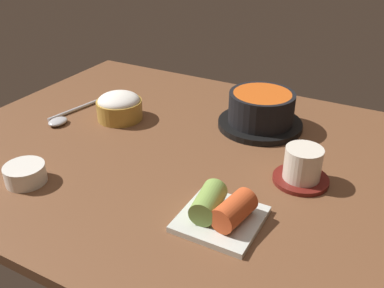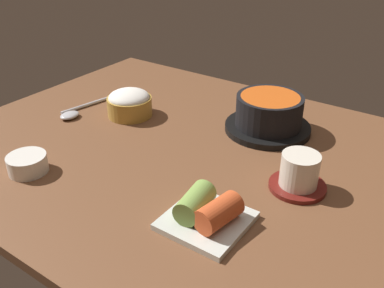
{
  "view_description": "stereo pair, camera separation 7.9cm",
  "coord_description": "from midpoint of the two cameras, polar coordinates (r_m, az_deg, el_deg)",
  "views": [
    {
      "loc": [
        35.52,
        -63.92,
        44.41
      ],
      "look_at": [
        2.0,
        -2.0,
        5.0
      ],
      "focal_mm": 39.65,
      "sensor_mm": 36.0,
      "label": 1
    },
    {
      "loc": [
        42.27,
        -59.76,
        44.41
      ],
      "look_at": [
        2.0,
        -2.0,
        5.0
      ],
      "focal_mm": 39.65,
      "sensor_mm": 36.0,
      "label": 2
    }
  ],
  "objects": [
    {
      "name": "tea_cup_with_saucer",
      "position": [
        0.75,
        11.64,
        -3.23
      ],
      "size": [
        9.85,
        9.85,
        6.61
      ],
      "color": "maroon",
      "rests_on": "dining_table"
    },
    {
      "name": "stone_pot",
      "position": [
        0.93,
        6.85,
        4.39
      ],
      "size": [
        18.43,
        18.43,
        7.97
      ],
      "color": "black",
      "rests_on": "dining_table"
    },
    {
      "name": "rice_bowl",
      "position": [
        0.98,
        -12.06,
        4.98
      ],
      "size": [
        10.31,
        10.31,
        6.19
      ],
      "color": "#B78C38",
      "rests_on": "dining_table"
    },
    {
      "name": "side_bowl_near",
      "position": [
        0.81,
        -24.2,
        -3.69
      ],
      "size": [
        7.13,
        7.13,
        3.32
      ],
      "color": "white",
      "rests_on": "dining_table"
    },
    {
      "name": "dining_table",
      "position": [
        0.85,
        -3.22,
        -1.53
      ],
      "size": [
        100.0,
        76.0,
        2.0
      ],
      "primitive_type": "cube",
      "color": "brown",
      "rests_on": "ground"
    },
    {
      "name": "spoon",
      "position": [
        1.02,
        -19.02,
        3.35
      ],
      "size": [
        5.21,
        17.46,
        1.35
      ],
      "color": "#B7B7BC",
      "rests_on": "dining_table"
    },
    {
      "name": "kimchi_plate",
      "position": [
        0.65,
        0.39,
        -9.14
      ],
      "size": [
        12.11,
        12.11,
        5.03
      ],
      "color": "silver",
      "rests_on": "dining_table"
    }
  ]
}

